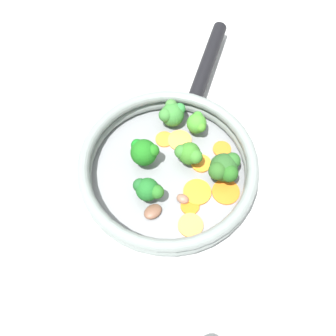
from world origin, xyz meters
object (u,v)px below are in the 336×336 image
Objects in this scene: carrot_slice_1 at (180,140)px; carrot_slice_3 at (190,206)px; mushroom_piece_0 at (183,199)px; carrot_slice_7 at (201,163)px; carrot_slice_5 at (222,149)px; broccoli_floret_2 at (147,189)px; carrot_slice_4 at (197,192)px; broccoli_floret_0 at (172,113)px; broccoli_floret_3 at (190,154)px; skillet at (168,174)px; carrot_slice_2 at (191,225)px; broccoli_floret_4 at (225,168)px; broccoli_floret_5 at (144,152)px; carrot_slice_6 at (164,139)px; broccoli_floret_1 at (197,123)px; mushroom_piece_1 at (152,211)px; carrot_slice_0 at (226,192)px.

carrot_slice_1 is 0.13m from carrot_slice_3.
carrot_slice_7 is at bearing 82.32° from mushroom_piece_0.
carrot_slice_3 is 1.44× the size of mushroom_piece_0.
broccoli_floret_2 is (-0.09, -0.13, 0.03)m from carrot_slice_5.
carrot_slice_4 is 0.15m from broccoli_floret_0.
broccoli_floret_3 is at bearing -169.97° from carrot_slice_7.
broccoli_floret_2 is at bearing -168.84° from mushroom_piece_0.
carrot_slice_5 reaches higher than skillet.
carrot_slice_7 is at bearing -124.25° from carrot_slice_5.
skillet is at bearing -75.78° from broccoli_floret_0.
broccoli_floret_2 is at bearing -86.84° from broccoli_floret_0.
broccoli_floret_2 is (-0.02, -0.05, 0.04)m from skillet.
carrot_slice_1 is 0.16m from carrot_slice_2.
mushroom_piece_0 is (-0.05, -0.06, -0.02)m from broccoli_floret_4.
broccoli_floret_0 is 0.96× the size of broccoli_floret_2.
broccoli_floret_2 reaches higher than carrot_slice_7.
carrot_slice_5 is 0.57× the size of broccoli_floret_5.
carrot_slice_6 is 0.12m from mushroom_piece_0.
broccoli_floret_1 reaches higher than skillet.
skillet is 5.94× the size of carrot_slice_4.
carrot_slice_7 is 0.08m from mushroom_piece_0.
carrot_slice_1 is at bearing 52.99° from broccoli_floret_5.
carrot_slice_1 is 1.37× the size of carrot_slice_3.
carrot_slice_5 is 0.56× the size of broccoli_floret_4.
broccoli_floret_0 is 0.85× the size of broccoli_floret_5.
carrot_slice_1 and carrot_slice_6 have the same top height.
broccoli_floret_0 is 0.09m from broccoli_floret_3.
carrot_slice_2 is 0.11m from broccoli_floret_4.
carrot_slice_2 is 1.27× the size of carrot_slice_5.
carrot_slice_4 is 0.10m from carrot_slice_5.
mushroom_piece_1 reaches higher than carrot_slice_6.
broccoli_floret_5 is 0.10m from mushroom_piece_1.
broccoli_floret_2 is (-0.02, -0.12, 0.03)m from carrot_slice_1.
carrot_slice_0 is at bearing -4.94° from broccoli_floret_5.
broccoli_floret_4 is (0.03, 0.10, 0.03)m from carrot_slice_2.
carrot_slice_3 is (-0.05, -0.04, 0.00)m from carrot_slice_0.
mushroom_piece_0 is (0.01, -0.07, -0.02)m from broccoli_floret_3.
carrot_slice_6 is 0.13m from broccoli_floret_4.
broccoli_floret_0 is 1.52× the size of mushroom_piece_1.
carrot_slice_7 is (-0.05, 0.04, 0.00)m from carrot_slice_0.
broccoli_floret_5 is (-0.02, -0.09, 0.01)m from broccoli_floret_0.
broccoli_floret_3 is at bearing 173.62° from broccoli_floret_4.
carrot_slice_7 is 0.73× the size of broccoli_floret_0.
broccoli_floret_0 is 0.15m from broccoli_floret_2.
carrot_slice_7 is 0.62× the size of broccoli_floret_5.
skillet is at bearing 137.61° from carrot_slice_3.
broccoli_floret_1 reaches higher than carrot_slice_7.
carrot_slice_1 is at bearing 125.90° from broccoli_floret_3.
carrot_slice_0 is (0.10, -0.01, 0.01)m from skillet.
carrot_slice_7 is 1.60× the size of mushroom_piece_0.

